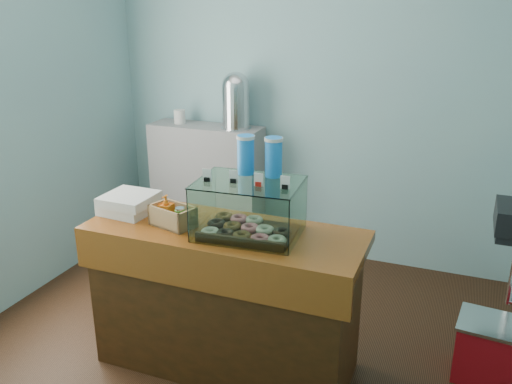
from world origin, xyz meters
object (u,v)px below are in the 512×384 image
at_px(counter, 225,298).
at_px(red_cooler, 493,351).
at_px(coffee_urn, 236,99).
at_px(display_case, 250,203).

bearing_deg(counter, red_cooler, 16.65).
xyz_separation_m(coffee_urn, red_cooler, (2.11, -1.11, -1.16)).
height_order(display_case, coffee_urn, coffee_urn).
distance_m(display_case, coffee_urn, 1.74).
distance_m(display_case, red_cooler, 1.68).
xyz_separation_m(display_case, red_cooler, (1.36, 0.43, -0.88)).
bearing_deg(coffee_urn, display_case, -63.83).
bearing_deg(red_cooler, display_case, -156.70).
height_order(counter, display_case, display_case).
relative_size(display_case, red_cooler, 1.30).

